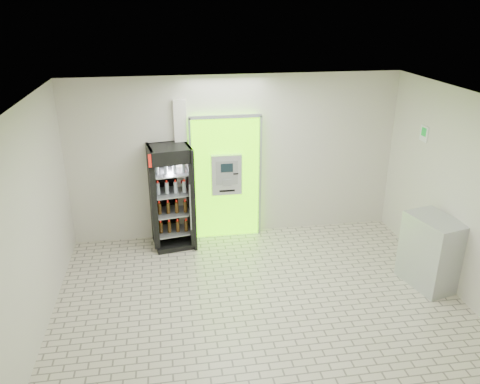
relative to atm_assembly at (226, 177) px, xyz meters
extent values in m
plane|color=#C1B5A0|center=(0.20, -2.41, -1.17)|extent=(6.00, 6.00, 0.00)
plane|color=beige|center=(0.20, 0.09, 0.33)|extent=(6.00, 0.00, 6.00)
plane|color=beige|center=(0.20, -4.91, 0.33)|extent=(6.00, 0.00, 6.00)
plane|color=beige|center=(-2.80, -2.41, 0.33)|extent=(0.00, 5.00, 5.00)
plane|color=beige|center=(3.20, -2.41, 0.33)|extent=(0.00, 5.00, 5.00)
plane|color=white|center=(0.20, -2.41, 1.83)|extent=(6.00, 6.00, 0.00)
cube|color=#67FF00|center=(0.00, 0.02, -0.02)|extent=(1.20, 0.12, 2.30)
cube|color=gray|center=(0.00, -0.05, 1.13)|extent=(1.28, 0.04, 0.06)
cube|color=gray|center=(-0.63, -0.05, -0.02)|extent=(0.04, 0.04, 2.30)
cube|color=gray|center=(0.63, -0.05, -0.02)|extent=(0.04, 0.04, 2.30)
cube|color=black|center=(0.10, -0.04, -0.67)|extent=(0.62, 0.01, 0.67)
cube|color=black|center=(-0.34, -0.04, 0.81)|extent=(0.22, 0.01, 0.18)
cube|color=#B4B7BC|center=(0.00, -0.09, 0.08)|extent=(0.55, 0.12, 0.75)
cube|color=black|center=(0.00, -0.16, 0.23)|extent=(0.22, 0.01, 0.16)
cube|color=gray|center=(0.00, -0.16, -0.05)|extent=(0.16, 0.01, 0.12)
cube|color=black|center=(0.16, -0.16, 0.11)|extent=(0.09, 0.01, 0.02)
cube|color=black|center=(0.00, -0.16, -0.21)|extent=(0.28, 0.01, 0.03)
cube|color=silver|center=(-0.78, 0.04, 0.13)|extent=(0.22, 0.10, 2.60)
cube|color=#193FB2|center=(-0.78, -0.02, 0.48)|extent=(0.09, 0.01, 0.06)
cube|color=red|center=(-0.78, -0.02, 0.35)|extent=(0.09, 0.01, 0.06)
cube|color=yellow|center=(-0.78, -0.02, 0.22)|extent=(0.09, 0.01, 0.06)
cube|color=orange|center=(-0.78, -0.02, 0.09)|extent=(0.09, 0.01, 0.06)
cube|color=red|center=(-0.78, -0.02, -0.04)|extent=(0.09, 0.01, 0.06)
cube|color=black|center=(-1.00, -0.24, -0.23)|extent=(0.80, 0.74, 1.87)
cube|color=black|center=(-1.00, 0.05, -0.23)|extent=(0.70, 0.16, 1.87)
cube|color=red|center=(-1.00, -0.56, 0.58)|extent=(0.68, 0.12, 0.22)
cube|color=white|center=(-1.00, -0.56, 0.58)|extent=(0.39, 0.07, 0.07)
cube|color=black|center=(-1.00, -0.24, -1.12)|extent=(0.80, 0.74, 0.09)
cylinder|color=gray|center=(-0.70, -0.58, -0.31)|extent=(0.03, 0.03, 0.84)
cube|color=gray|center=(-1.00, -0.24, -0.89)|extent=(0.67, 0.63, 0.02)
cube|color=gray|center=(-1.00, -0.24, -0.52)|extent=(0.67, 0.63, 0.02)
cube|color=gray|center=(-1.00, -0.24, -0.14)|extent=(0.67, 0.63, 0.02)
cube|color=gray|center=(-1.00, -0.24, 0.23)|extent=(0.67, 0.63, 0.02)
cube|color=#B4B7BC|center=(2.91, -2.18, -0.60)|extent=(0.75, 0.96, 1.13)
cube|color=gray|center=(2.62, -2.18, -0.55)|extent=(0.20, 0.81, 0.01)
cube|color=white|center=(3.19, -1.01, 0.95)|extent=(0.02, 0.22, 0.26)
cube|color=#0C8D27|center=(3.18, -1.01, 0.98)|extent=(0.00, 0.14, 0.14)
camera|label=1|loc=(-1.02, -7.95, 2.98)|focal=35.00mm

